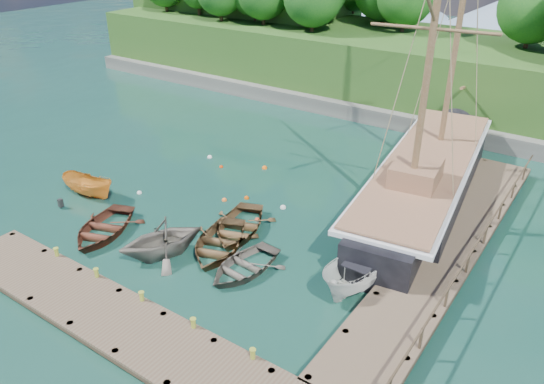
{
  "coord_description": "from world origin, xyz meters",
  "views": [
    {
      "loc": [
        17.05,
        -16.92,
        15.46
      ],
      "look_at": [
        2.38,
        4.31,
        2.0
      ],
      "focal_mm": 35.0,
      "sensor_mm": 36.0,
      "label": 1
    }
  ],
  "objects_px": {
    "rowboat_4": "(239,232)",
    "cabin_boat_white": "(359,287)",
    "rowboat_1": "(163,255)",
    "schooner": "(424,183)",
    "rowboat_0": "(104,234)",
    "rowboat_2": "(219,250)",
    "rowboat_3": "(244,271)",
    "motorboat_orange": "(90,196)"
  },
  "relations": [
    {
      "from": "motorboat_orange",
      "to": "schooner",
      "type": "relative_size",
      "value": 0.15
    },
    {
      "from": "motorboat_orange",
      "to": "rowboat_4",
      "type": "bearing_deg",
      "value": -84.57
    },
    {
      "from": "rowboat_4",
      "to": "schooner",
      "type": "relative_size",
      "value": 0.18
    },
    {
      "from": "rowboat_1",
      "to": "schooner",
      "type": "bearing_deg",
      "value": 82.22
    },
    {
      "from": "rowboat_0",
      "to": "motorboat_orange",
      "type": "bearing_deg",
      "value": 129.3
    },
    {
      "from": "rowboat_0",
      "to": "motorboat_orange",
      "type": "distance_m",
      "value": 4.96
    },
    {
      "from": "rowboat_1",
      "to": "cabin_boat_white",
      "type": "xyz_separation_m",
      "value": [
        9.46,
        3.33,
        0.0
      ]
    },
    {
      "from": "rowboat_0",
      "to": "rowboat_2",
      "type": "bearing_deg",
      "value": 0.61
    },
    {
      "from": "rowboat_3",
      "to": "schooner",
      "type": "xyz_separation_m",
      "value": [
        4.51,
        12.17,
        1.09
      ]
    },
    {
      "from": "schooner",
      "to": "rowboat_4",
      "type": "bearing_deg",
      "value": -133.91
    },
    {
      "from": "rowboat_0",
      "to": "rowboat_2",
      "type": "xyz_separation_m",
      "value": [
        6.17,
        2.4,
        0.0
      ]
    },
    {
      "from": "rowboat_3",
      "to": "schooner",
      "type": "relative_size",
      "value": 0.16
    },
    {
      "from": "rowboat_3",
      "to": "rowboat_4",
      "type": "distance_m",
      "value": 3.68
    },
    {
      "from": "rowboat_3",
      "to": "rowboat_0",
      "type": "bearing_deg",
      "value": -164.41
    },
    {
      "from": "rowboat_2",
      "to": "schooner",
      "type": "relative_size",
      "value": 0.18
    },
    {
      "from": "cabin_boat_white",
      "to": "schooner",
      "type": "xyz_separation_m",
      "value": [
        -0.7,
        10.09,
        1.09
      ]
    },
    {
      "from": "rowboat_1",
      "to": "motorboat_orange",
      "type": "bearing_deg",
      "value": -168.71
    },
    {
      "from": "rowboat_2",
      "to": "cabin_boat_white",
      "type": "xyz_separation_m",
      "value": [
        7.44,
        1.31,
        0.0
      ]
    },
    {
      "from": "rowboat_1",
      "to": "rowboat_2",
      "type": "distance_m",
      "value": 2.86
    },
    {
      "from": "rowboat_0",
      "to": "rowboat_2",
      "type": "height_order",
      "value": "rowboat_2"
    },
    {
      "from": "rowboat_2",
      "to": "rowboat_4",
      "type": "height_order",
      "value": "rowboat_2"
    },
    {
      "from": "rowboat_1",
      "to": "cabin_boat_white",
      "type": "height_order",
      "value": "rowboat_1"
    },
    {
      "from": "cabin_boat_white",
      "to": "rowboat_1",
      "type": "bearing_deg",
      "value": -154.96
    },
    {
      "from": "rowboat_1",
      "to": "rowboat_4",
      "type": "bearing_deg",
      "value": 91.03
    },
    {
      "from": "rowboat_4",
      "to": "motorboat_orange",
      "type": "distance_m",
      "value": 10.42
    },
    {
      "from": "rowboat_1",
      "to": "schooner",
      "type": "xyz_separation_m",
      "value": [
        8.76,
        13.42,
        1.09
      ]
    },
    {
      "from": "rowboat_4",
      "to": "cabin_boat_white",
      "type": "distance_m",
      "value": 7.68
    },
    {
      "from": "rowboat_0",
      "to": "cabin_boat_white",
      "type": "distance_m",
      "value": 14.11
    },
    {
      "from": "cabin_boat_white",
      "to": "rowboat_3",
      "type": "bearing_deg",
      "value": -152.57
    },
    {
      "from": "rowboat_3",
      "to": "motorboat_orange",
      "type": "xyz_separation_m",
      "value": [
        -12.7,
        0.86,
        0.0
      ]
    },
    {
      "from": "rowboat_1",
      "to": "rowboat_3",
      "type": "relative_size",
      "value": 1.0
    },
    {
      "from": "rowboat_0",
      "to": "rowboat_4",
      "type": "xyz_separation_m",
      "value": [
        5.96,
        4.37,
        0.0
      ]
    },
    {
      "from": "rowboat_0",
      "to": "schooner",
      "type": "xyz_separation_m",
      "value": [
        12.92,
        13.8,
        1.09
      ]
    },
    {
      "from": "rowboat_2",
      "to": "rowboat_3",
      "type": "distance_m",
      "value": 2.37
    },
    {
      "from": "motorboat_orange",
      "to": "schooner",
      "type": "height_order",
      "value": "schooner"
    },
    {
      "from": "rowboat_4",
      "to": "cabin_boat_white",
      "type": "relative_size",
      "value": 0.94
    },
    {
      "from": "rowboat_2",
      "to": "schooner",
      "type": "distance_m",
      "value": 13.29
    },
    {
      "from": "rowboat_3",
      "to": "rowboat_4",
      "type": "height_order",
      "value": "rowboat_4"
    },
    {
      "from": "rowboat_2",
      "to": "schooner",
      "type": "xyz_separation_m",
      "value": [
        6.74,
        11.4,
        1.09
      ]
    },
    {
      "from": "rowboat_0",
      "to": "rowboat_1",
      "type": "xyz_separation_m",
      "value": [
        4.15,
        0.37,
        0.0
      ]
    },
    {
      "from": "rowboat_0",
      "to": "rowboat_4",
      "type": "relative_size",
      "value": 0.99
    },
    {
      "from": "rowboat_0",
      "to": "rowboat_4",
      "type": "distance_m",
      "value": 7.39
    }
  ]
}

